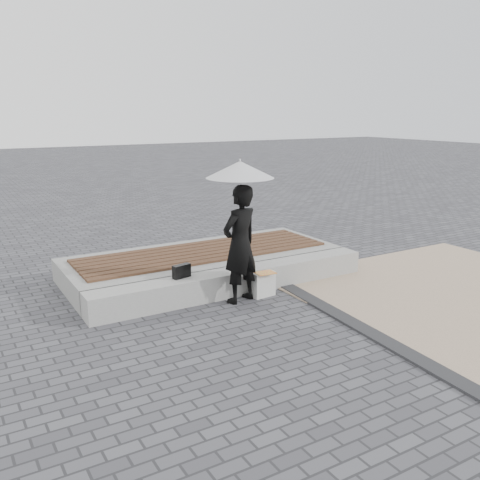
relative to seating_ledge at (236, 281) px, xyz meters
name	(u,v)px	position (x,y,z in m)	size (l,w,h in m)	color
ground	(293,325)	(0.00, -1.60, -0.20)	(80.00, 80.00, 0.00)	#4E4E53
terrazzo_zone	(470,295)	(3.20, -2.10, -0.19)	(5.00, 5.00, 0.02)	tan
edging_band	(357,326)	(0.75, -2.10, -0.18)	(0.25, 5.20, 0.04)	#2A2A2C
seating_ledge	(236,281)	(0.00, 0.00, 0.00)	(5.00, 0.45, 0.40)	#ACACA7
timber_platform	(203,263)	(0.00, 1.20, 0.00)	(5.00, 2.00, 0.40)	#A0A19C
timber_decking	(203,252)	(0.00, 1.20, 0.22)	(4.60, 1.40, 0.04)	brown
woman	(240,244)	(-0.15, -0.38, 0.73)	(0.68, 0.45, 1.86)	black
parasol	(240,170)	(-0.15, -0.38, 1.89)	(1.03, 1.03, 1.32)	silver
handbag	(182,271)	(-0.95, 0.06, 0.31)	(0.30, 0.11, 0.21)	black
canvas_tote	(263,284)	(0.29, -0.38, 0.00)	(0.39, 0.16, 0.41)	silver
magazine	(265,273)	(0.29, -0.43, 0.21)	(0.31, 0.23, 0.01)	#ED4033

